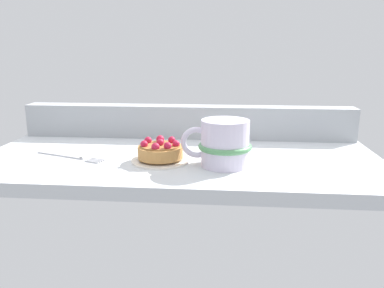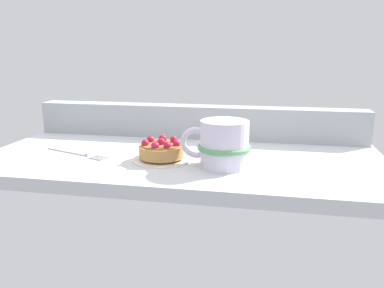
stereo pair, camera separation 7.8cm
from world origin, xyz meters
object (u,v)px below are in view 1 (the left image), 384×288
coffee_mug (224,143)px  dessert_plate (161,160)px  dessert_fork (70,156)px  raspberry_tart (160,150)px

coffee_mug → dessert_plate: bearing=172.6°
coffee_mug → dessert_fork: size_ratio=0.83×
raspberry_tart → coffee_mug: (13.16, -1.71, 2.21)cm
raspberry_tart → coffee_mug: bearing=-7.4°
dessert_plate → coffee_mug: size_ratio=0.85×
dessert_plate → dessert_fork: size_ratio=0.71×
dessert_plate → dessert_fork: (-20.20, 1.24, -0.08)cm
dessert_plate → coffee_mug: coffee_mug is taller
dessert_plate → dessert_fork: bearing=176.5°
dessert_plate → raspberry_tart: bearing=145.1°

